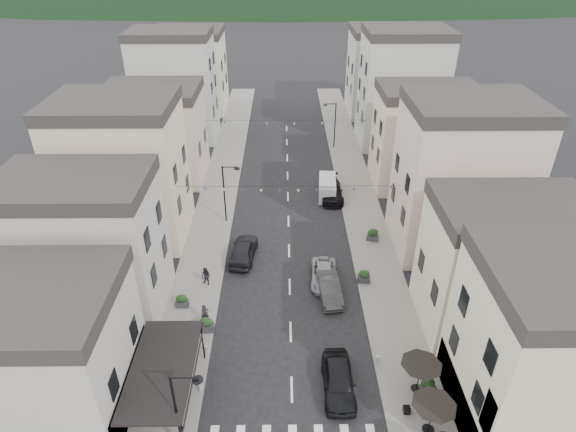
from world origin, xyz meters
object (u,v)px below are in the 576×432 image
parked_car_b (329,288)px  parked_car_d (331,190)px  parked_car_a (338,380)px  parked_car_e (243,250)px  delivery_van (327,187)px  pedestrian_a (205,314)px  pedestrian_b (206,276)px  parked_car_c (324,275)px

parked_car_b → parked_car_d: (1.55, 15.90, 0.06)m
parked_car_a → parked_car_d: size_ratio=0.86×
parked_car_b → parked_car_d: parked_car_d is taller
parked_car_e → delivery_van: delivery_van is taller
pedestrian_a → pedestrian_b: 4.38m
parked_car_c → pedestrian_b: pedestrian_b is taller
parked_car_a → parked_car_b: 8.96m
parked_car_e → pedestrian_a: (-2.21, -8.04, 0.07)m
pedestrian_a → parked_car_d: bearing=36.2°
parked_car_c → delivery_van: delivery_van is taller
delivery_van → pedestrian_a: 21.93m
parked_car_e → parked_car_d: bearing=-121.5°
parked_car_d → pedestrian_b: (-11.30, -14.62, 0.12)m
parked_car_b → pedestrian_a: (-9.23, -3.07, 0.17)m
delivery_van → pedestrian_a: bearing=-114.2°
parked_car_d → parked_car_e: parked_car_e is taller
delivery_van → pedestrian_b: size_ratio=2.78×
parked_car_a → pedestrian_b: size_ratio=2.97×
parked_car_a → pedestrian_b: pedestrian_b is taller
parked_car_a → parked_car_e: size_ratio=0.97×
parked_car_d → delivery_van: (-0.41, 0.35, 0.22)m
parked_car_a → delivery_van: (1.30, 25.20, 0.21)m
delivery_van → pedestrian_a: (-10.37, -19.32, -0.11)m
parked_car_b → delivery_van: size_ratio=1.02×
parked_car_a → parked_car_c: size_ratio=1.06×
parked_car_d → parked_car_e: bearing=-128.7°
pedestrian_a → parked_car_a: bearing=-57.1°
parked_car_b → pedestrian_a: pedestrian_a is taller
parked_car_e → pedestrian_b: bearing=60.2°
pedestrian_a → parked_car_c: bearing=4.2°
parked_car_c → parked_car_e: parked_car_e is taller
parked_car_b → delivery_van: 16.29m
pedestrian_a → pedestrian_b: pedestrian_b is taller
parked_car_c → pedestrian_b: (-9.50, -0.50, 0.30)m
parked_car_a → parked_car_b: parked_car_a is taller
parked_car_c → pedestrian_a: bearing=-148.5°
parked_car_a → parked_car_b: size_ratio=1.05×
delivery_van → pedestrian_b: bearing=-122.0°
parked_car_a → pedestrian_a: pedestrian_a is taller
parked_car_e → pedestrian_a: bearing=81.3°
pedestrian_a → delivery_van: bearing=37.6°
parked_car_a → parked_car_c: parked_car_a is taller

